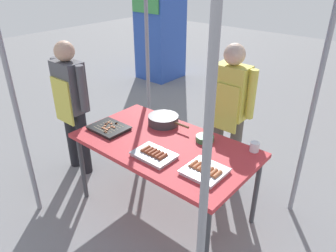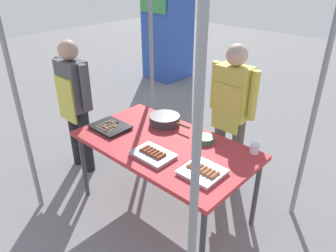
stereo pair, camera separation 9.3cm
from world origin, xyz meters
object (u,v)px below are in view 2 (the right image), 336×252
at_px(condiment_bowl, 205,139).
at_px(vendor_woman, 232,106).
at_px(tray_grilled_sausages, 153,154).
at_px(customer_nearby, 75,98).
at_px(tray_pork_links, 203,172).
at_px(stall_table, 164,148).
at_px(cooking_wok, 165,119).
at_px(neighbor_stall_left, 168,31).
at_px(drink_cup_near_edge, 254,149).
at_px(tray_meat_skewers, 110,127).

relative_size(condiment_bowl, vendor_woman, 0.11).
distance_m(tray_grilled_sausages, customer_nearby, 1.30).
bearing_deg(tray_pork_links, customer_nearby, 179.05).
distance_m(condiment_bowl, customer_nearby, 1.51).
height_order(stall_table, vendor_woman, vendor_woman).
bearing_deg(vendor_woman, cooking_wok, 52.23).
relative_size(tray_grilled_sausages, condiment_bowl, 2.12).
height_order(customer_nearby, neighbor_stall_left, neighbor_stall_left).
distance_m(condiment_bowl, drink_cup_near_edge, 0.44).
relative_size(cooking_wok, customer_nearby, 0.31).
relative_size(tray_grilled_sausages, customer_nearby, 0.23).
distance_m(stall_table, tray_pork_links, 0.55).
height_order(cooking_wok, customer_nearby, customer_nearby).
bearing_deg(stall_table, drink_cup_near_edge, 30.31).
bearing_deg(vendor_woman, condiment_bowl, 98.64).
bearing_deg(neighbor_stall_left, vendor_woman, -37.37).
distance_m(stall_table, tray_grilled_sausages, 0.25).
bearing_deg(tray_grilled_sausages, vendor_woman, 85.37).
bearing_deg(tray_meat_skewers, drink_cup_near_edge, 23.66).
distance_m(tray_pork_links, neighbor_stall_left, 4.54).
height_order(stall_table, neighbor_stall_left, neighbor_stall_left).
distance_m(cooking_wok, customer_nearby, 1.04).
xyz_separation_m(cooking_wok, customer_nearby, (-0.96, -0.39, 0.08)).
bearing_deg(drink_cup_near_edge, stall_table, -149.69).
height_order(cooking_wok, neighbor_stall_left, neighbor_stall_left).
relative_size(stall_table, condiment_bowl, 9.90).
height_order(tray_pork_links, vendor_woman, vendor_woman).
xyz_separation_m(condiment_bowl, neighbor_stall_left, (-2.98, 2.76, 0.17)).
bearing_deg(tray_meat_skewers, stall_table, 14.91).
distance_m(tray_meat_skewers, vendor_woman, 1.22).
distance_m(tray_meat_skewers, cooking_wok, 0.53).
relative_size(condiment_bowl, neighbor_stall_left, 0.09).
bearing_deg(condiment_bowl, stall_table, -133.22).
relative_size(stall_table, cooking_wok, 3.49).
xyz_separation_m(tray_meat_skewers, tray_pork_links, (1.10, 0.01, 0.00)).
bearing_deg(drink_cup_near_edge, cooking_wok, -172.95).
xyz_separation_m(stall_table, condiment_bowl, (0.25, 0.26, 0.08)).
bearing_deg(tray_meat_skewers, cooking_wok, 53.44).
distance_m(tray_pork_links, vendor_woman, 1.03).
bearing_deg(neighbor_stall_left, tray_pork_links, -44.18).
xyz_separation_m(tray_meat_skewers, vendor_woman, (0.73, 0.96, 0.12)).
relative_size(tray_pork_links, neighbor_stall_left, 0.16).
bearing_deg(vendor_woman, tray_meat_skewers, 52.76).
bearing_deg(tray_grilled_sausages, tray_pork_links, 10.32).
relative_size(tray_pork_links, customer_nearby, 0.20).
distance_m(tray_meat_skewers, condiment_bowl, 0.92).
xyz_separation_m(tray_meat_skewers, cooking_wok, (0.32, 0.43, 0.03)).
xyz_separation_m(tray_grilled_sausages, customer_nearby, (-1.29, 0.11, 0.10)).
bearing_deg(customer_nearby, neighbor_stall_left, 115.84).
distance_m(tray_pork_links, customer_nearby, 1.74).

